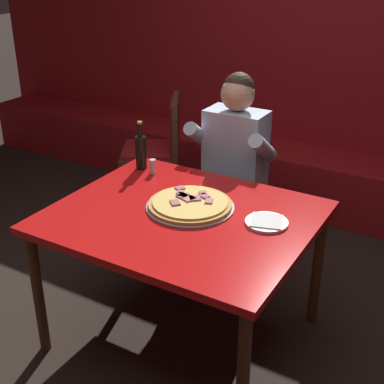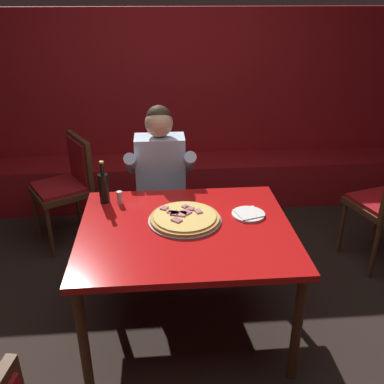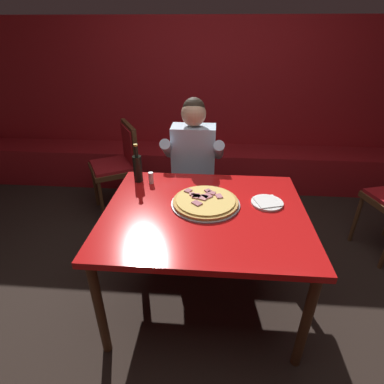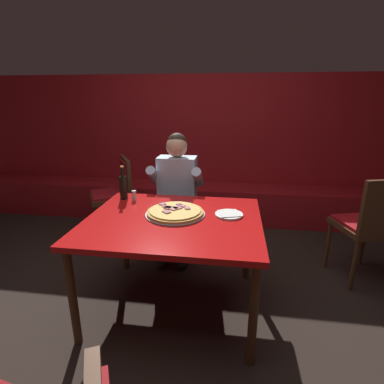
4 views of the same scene
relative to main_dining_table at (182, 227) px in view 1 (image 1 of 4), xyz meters
name	(u,v)px [view 1 (image 1 of 4)]	position (x,y,z in m)	size (l,w,h in m)	color
ground_plane	(183,333)	(0.00, 0.00, -0.68)	(24.00, 24.00, 0.00)	black
booth_wall_panel	(323,84)	(0.00, 2.18, 0.27)	(6.80, 0.16, 1.90)	maroon
booth_bench	(301,179)	(0.00, 1.86, -0.45)	(6.46, 0.48, 0.46)	maroon
main_dining_table	(182,227)	(0.00, 0.00, 0.00)	(1.28, 1.07, 0.76)	#4C2D19
pizza	(191,205)	(0.00, 0.08, 0.09)	(0.45, 0.45, 0.05)	#9E9EA3
plate_white_paper	(267,222)	(0.40, 0.12, 0.08)	(0.21, 0.21, 0.02)	white
beer_bottle	(141,151)	(-0.52, 0.38, 0.18)	(0.07, 0.07, 0.29)	black
shaker_parmesan	(140,162)	(-0.53, 0.38, 0.11)	(0.04, 0.04, 0.09)	silver
shaker_oregano	(153,167)	(-0.42, 0.35, 0.11)	(0.04, 0.04, 0.09)	silver
diner_seated_blue_shirt	(229,165)	(-0.14, 0.80, 0.02)	(0.53, 0.53, 1.27)	black
dining_chair_far_left	(160,145)	(-0.93, 1.19, -0.11)	(0.60, 0.60, 0.94)	#4C2D19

